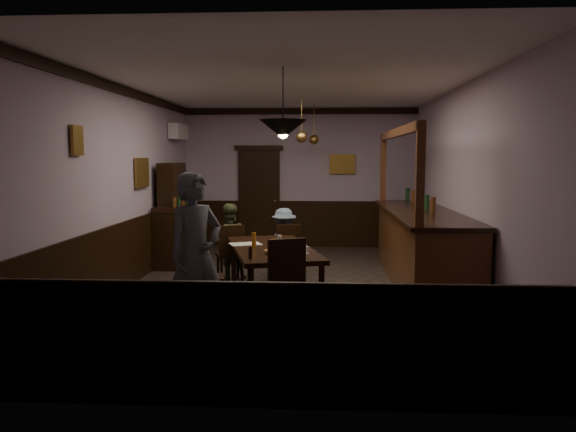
# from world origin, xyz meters

# --- Properties ---
(room) EXTENTS (5.01, 8.01, 3.01)m
(room) POSITION_xyz_m (0.00, 0.00, 1.50)
(room) COLOR #2D2621
(room) RESTS_ON ground
(dining_table) EXTENTS (1.52, 2.38, 0.75)m
(dining_table) POSITION_xyz_m (-0.20, -0.77, 0.69)
(dining_table) COLOR black
(dining_table) RESTS_ON ground
(chair_far_left) EXTENTS (0.51, 0.51, 0.91)m
(chair_far_left) POSITION_xyz_m (-0.95, 0.35, 0.50)
(chair_far_left) COLOR black
(chair_far_left) RESTS_ON ground
(chair_far_right) EXTENTS (0.48, 0.48, 0.91)m
(chair_far_right) POSITION_xyz_m (-0.08, 0.58, 0.50)
(chair_far_right) COLOR black
(chair_far_right) RESTS_ON ground
(chair_near) EXTENTS (0.59, 0.59, 1.04)m
(chair_near) POSITION_xyz_m (0.11, -2.05, 0.57)
(chair_near) COLOR black
(chair_near) RESTS_ON ground
(chair_side) EXTENTS (0.43, 0.43, 0.89)m
(chair_side) POSITION_xyz_m (-1.05, -1.18, 0.48)
(chair_side) COLOR black
(chair_side) RESTS_ON ground
(person_standing) EXTENTS (0.76, 0.77, 1.79)m
(person_standing) POSITION_xyz_m (-0.91, -2.24, 0.90)
(person_standing) COLOR #575864
(person_standing) RESTS_ON ground
(person_seated_left) EXTENTS (0.73, 0.66, 1.22)m
(person_seated_left) POSITION_xyz_m (-1.02, 0.62, 0.61)
(person_seated_left) COLOR #4F5533
(person_seated_left) RESTS_ON ground
(person_seated_right) EXTENTS (0.84, 0.71, 1.13)m
(person_seated_right) POSITION_xyz_m (-0.15, 0.84, 0.56)
(person_seated_right) COLOR slate
(person_seated_right) RESTS_ON ground
(newspaper_left) EXTENTS (0.50, 0.44, 0.01)m
(newspaper_left) POSITION_xyz_m (-0.60, -0.55, 0.75)
(newspaper_left) COLOR silver
(newspaper_left) RESTS_ON dining_table
(newspaper_right) EXTENTS (0.46, 0.36, 0.01)m
(newspaper_right) POSITION_xyz_m (0.03, -0.48, 0.75)
(newspaper_right) COLOR silver
(newspaper_right) RESTS_ON dining_table
(napkin) EXTENTS (0.18, 0.18, 0.00)m
(napkin) POSITION_xyz_m (-0.18, -0.98, 0.75)
(napkin) COLOR #FCBD5D
(napkin) RESTS_ON dining_table
(saucer) EXTENTS (0.15, 0.15, 0.01)m
(saucer) POSITION_xyz_m (0.23, -1.27, 0.76)
(saucer) COLOR white
(saucer) RESTS_ON dining_table
(coffee_cup) EXTENTS (0.10, 0.10, 0.07)m
(coffee_cup) POSITION_xyz_m (0.27, -1.24, 0.80)
(coffee_cup) COLOR white
(coffee_cup) RESTS_ON saucer
(pastry_plate) EXTENTS (0.22, 0.22, 0.01)m
(pastry_plate) POSITION_xyz_m (-0.08, -1.29, 0.76)
(pastry_plate) COLOR white
(pastry_plate) RESTS_ON dining_table
(pastry_ring_a) EXTENTS (0.13, 0.13, 0.04)m
(pastry_ring_a) POSITION_xyz_m (-0.20, -1.30, 0.79)
(pastry_ring_a) COLOR #C68C47
(pastry_ring_a) RESTS_ON pastry_plate
(pastry_ring_b) EXTENTS (0.13, 0.13, 0.04)m
(pastry_ring_b) POSITION_xyz_m (-0.07, -1.23, 0.79)
(pastry_ring_b) COLOR #C68C47
(pastry_ring_b) RESTS_ON pastry_plate
(soda_can) EXTENTS (0.07, 0.07, 0.12)m
(soda_can) POSITION_xyz_m (-0.16, -0.83, 0.81)
(soda_can) COLOR yellow
(soda_can) RESTS_ON dining_table
(beer_glass) EXTENTS (0.06, 0.06, 0.20)m
(beer_glass) POSITION_xyz_m (-0.44, -0.81, 0.85)
(beer_glass) COLOR #BF721E
(beer_glass) RESTS_ON dining_table
(water_glass) EXTENTS (0.06, 0.06, 0.15)m
(water_glass) POSITION_xyz_m (-0.11, -0.67, 0.82)
(water_glass) COLOR silver
(water_glass) RESTS_ON dining_table
(pepper_mill) EXTENTS (0.04, 0.04, 0.14)m
(pepper_mill) POSITION_xyz_m (-0.39, -1.62, 0.82)
(pepper_mill) COLOR black
(pepper_mill) RESTS_ON dining_table
(sideboard) EXTENTS (0.50, 1.40, 1.85)m
(sideboard) POSITION_xyz_m (-2.21, 1.84, 0.74)
(sideboard) COLOR black
(sideboard) RESTS_ON ground
(bar_counter) EXTENTS (0.99, 4.25, 2.38)m
(bar_counter) POSITION_xyz_m (1.99, 0.48, 0.60)
(bar_counter) COLOR #4E2B14
(bar_counter) RESTS_ON ground
(door_back) EXTENTS (0.90, 0.06, 2.10)m
(door_back) POSITION_xyz_m (-0.90, 3.95, 1.05)
(door_back) COLOR black
(door_back) RESTS_ON ground
(ac_unit) EXTENTS (0.20, 0.85, 0.30)m
(ac_unit) POSITION_xyz_m (-2.38, 2.90, 2.45)
(ac_unit) COLOR white
(ac_unit) RESTS_ON ground
(picture_left_small) EXTENTS (0.04, 0.28, 0.36)m
(picture_left_small) POSITION_xyz_m (-2.46, -1.60, 2.15)
(picture_left_small) COLOR olive
(picture_left_small) RESTS_ON ground
(picture_left_large) EXTENTS (0.04, 0.62, 0.48)m
(picture_left_large) POSITION_xyz_m (-2.46, 0.80, 1.70)
(picture_left_large) COLOR olive
(picture_left_large) RESTS_ON ground
(picture_back) EXTENTS (0.55, 0.04, 0.42)m
(picture_back) POSITION_xyz_m (0.90, 3.96, 1.80)
(picture_back) COLOR olive
(picture_back) RESTS_ON ground
(pendant_iron) EXTENTS (0.56, 0.56, 0.83)m
(pendant_iron) POSITION_xyz_m (-0.00, -1.54, 2.28)
(pendant_iron) COLOR black
(pendant_iron) RESTS_ON ground
(pendant_brass_mid) EXTENTS (0.20, 0.20, 0.81)m
(pendant_brass_mid) POSITION_xyz_m (0.10, 1.76, 2.30)
(pendant_brass_mid) COLOR #BF8C3F
(pendant_brass_mid) RESTS_ON ground
(pendant_brass_far) EXTENTS (0.20, 0.20, 0.81)m
(pendant_brass_far) POSITION_xyz_m (0.30, 3.19, 2.30)
(pendant_brass_far) COLOR #BF8C3F
(pendant_brass_far) RESTS_ON ground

